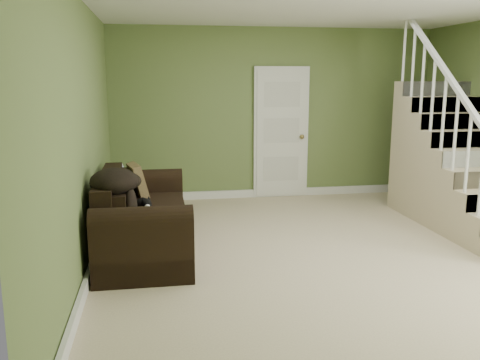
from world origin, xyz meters
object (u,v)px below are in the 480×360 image
object	(u,v)px
sofa	(140,221)
side_table	(129,201)
cat	(144,206)
banana	(167,221)

from	to	relation	value
sofa	side_table	world-z (taller)	sofa
side_table	cat	distance (m)	1.32
banana	cat	bearing A→B (deg)	74.56
cat	banana	world-z (taller)	cat
side_table	banana	bearing A→B (deg)	-75.30
cat	sofa	bearing A→B (deg)	93.12
sofa	cat	size ratio (longest dim) A/B	4.88
sofa	banana	bearing A→B (deg)	-65.29
cat	banana	distance (m)	0.49
side_table	cat	bearing A→B (deg)	-80.30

